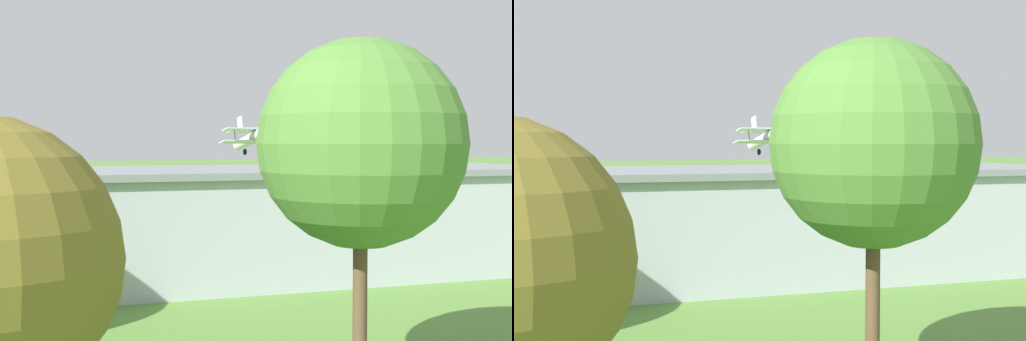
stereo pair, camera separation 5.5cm
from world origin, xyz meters
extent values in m
plane|color=#568438|center=(0.00, 0.00, 0.00)|extent=(400.00, 400.00, 0.00)
cube|color=#B7BCC6|center=(1.86, 34.27, 2.86)|extent=(29.36, 12.80, 5.72)
cube|color=gray|center=(1.86, 34.27, 5.89)|extent=(30.00, 13.44, 0.35)
cube|color=#384251|center=(1.53, 28.66, 2.34)|extent=(9.99, 0.75, 4.69)
cylinder|color=silver|center=(-6.99, 1.83, 7.89)|extent=(1.76, 7.21, 2.68)
cone|color=black|center=(-7.35, 5.60, 7.00)|extent=(0.84, 0.92, 0.91)
cube|color=silver|center=(-7.07, 2.61, 7.54)|extent=(7.72, 1.97, 0.41)
cube|color=silver|center=(-7.14, 3.34, 8.80)|extent=(7.72, 1.97, 0.41)
cube|color=silver|center=(-6.72, -1.07, 9.65)|extent=(0.23, 1.37, 1.52)
cube|color=silver|center=(-6.70, -1.31, 8.63)|extent=(2.67, 1.13, 0.28)
cylinder|color=black|center=(-6.08, 2.31, 6.46)|extent=(0.20, 0.65, 0.64)
cylinder|color=black|center=(-7.98, 2.13, 6.46)|extent=(0.20, 0.65, 0.64)
cylinder|color=#332D28|center=(-4.67, 3.21, 8.17)|extent=(0.12, 0.40, 1.38)
cylinder|color=#332D28|center=(-9.53, 2.75, 8.17)|extent=(0.12, 0.40, 1.38)
cube|color=slate|center=(18.33, 22.97, 0.65)|extent=(2.38, 4.33, 0.66)
cube|color=#2D3842|center=(18.33, 22.97, 1.28)|extent=(1.86, 2.52, 0.60)
cylinder|color=black|center=(17.76, 24.49, 0.32)|extent=(0.33, 0.67, 0.64)
cylinder|color=black|center=(17.26, 21.75, 0.32)|extent=(0.33, 0.67, 0.64)
cube|color=silver|center=(-12.08, 22.84, 1.48)|extent=(2.46, 2.46, 2.00)
cube|color=silver|center=(-12.53, 19.29, 1.79)|extent=(2.80, 5.20, 2.63)
cylinder|color=black|center=(-13.21, 22.68, 0.48)|extent=(0.40, 0.99, 0.96)
cylinder|color=black|center=(-11.03, 22.41, 0.48)|extent=(0.40, 0.99, 0.96)
cylinder|color=black|center=(-13.81, 17.95, 0.48)|extent=(0.40, 0.99, 0.96)
cylinder|color=black|center=(-11.62, 17.68, 0.48)|extent=(0.40, 0.99, 0.96)
cylinder|color=#B23333|center=(7.87, 19.12, 0.44)|extent=(0.36, 0.36, 0.88)
cylinder|color=#B23333|center=(7.87, 19.12, 1.19)|extent=(0.43, 0.43, 0.62)
sphere|color=#9E704C|center=(7.87, 19.12, 1.62)|extent=(0.24, 0.24, 0.24)
cylinder|color=orange|center=(-7.17, 17.29, 0.41)|extent=(0.41, 0.41, 0.82)
cylinder|color=#72338C|center=(-7.17, 17.29, 1.11)|extent=(0.49, 0.49, 0.58)
sphere|color=beige|center=(-7.17, 17.29, 1.51)|extent=(0.22, 0.22, 0.22)
cylinder|color=beige|center=(-11.61, 25.69, 0.41)|extent=(0.36, 0.36, 0.81)
cylinder|color=#33723F|center=(-11.61, 25.69, 1.10)|extent=(0.42, 0.42, 0.57)
sphere|color=#9E704C|center=(-11.61, 25.69, 1.50)|extent=(0.22, 0.22, 0.22)
cylinder|color=brown|center=(8.89, 53.38, 2.85)|extent=(0.42, 0.42, 5.70)
sphere|color=#4C7F33|center=(8.89, 53.38, 7.53)|extent=(6.09, 6.09, 6.09)
camera|label=1|loc=(18.84, 70.98, 7.60)|focal=48.61mm
camera|label=2|loc=(18.79, 71.00, 7.60)|focal=48.61mm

